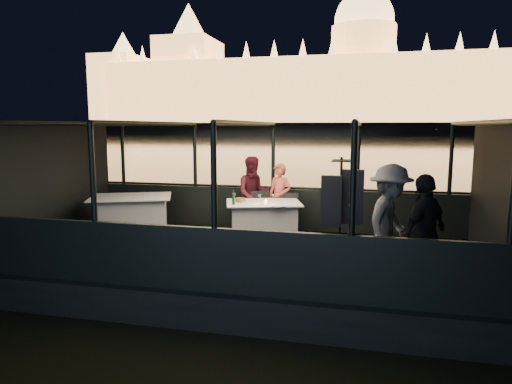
% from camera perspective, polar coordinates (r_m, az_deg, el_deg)
% --- Properties ---
extents(river_water, '(500.00, 500.00, 0.00)m').
position_cam_1_polar(river_water, '(87.75, 12.23, 6.22)').
color(river_water, black).
rests_on(river_water, ground).
extents(boat_hull, '(8.60, 4.40, 1.00)m').
position_cam_1_polar(boat_hull, '(8.39, -0.65, -10.93)').
color(boat_hull, black).
rests_on(boat_hull, river_water).
extents(boat_deck, '(8.00, 4.00, 0.04)m').
position_cam_1_polar(boat_deck, '(8.24, -0.65, -7.77)').
color(boat_deck, black).
rests_on(boat_deck, boat_hull).
extents(gunwale_port, '(8.00, 0.08, 0.90)m').
position_cam_1_polar(gunwale_port, '(10.04, 2.12, -2.12)').
color(gunwale_port, black).
rests_on(gunwale_port, boat_deck).
extents(gunwale_starboard, '(8.00, 0.08, 0.90)m').
position_cam_1_polar(gunwale_starboard, '(6.27, -5.16, -8.50)').
color(gunwale_starboard, black).
rests_on(gunwale_starboard, boat_deck).
extents(cabin_glass_port, '(8.00, 0.02, 1.40)m').
position_cam_1_polar(cabin_glass_port, '(9.90, 2.16, 4.44)').
color(cabin_glass_port, '#99B2B2').
rests_on(cabin_glass_port, gunwale_port).
extents(cabin_glass_starboard, '(8.00, 0.02, 1.40)m').
position_cam_1_polar(cabin_glass_starboard, '(6.04, -5.30, 2.01)').
color(cabin_glass_starboard, '#99B2B2').
rests_on(cabin_glass_starboard, gunwale_starboard).
extents(cabin_roof_glass, '(8.00, 4.00, 0.02)m').
position_cam_1_polar(cabin_roof_glass, '(7.92, -0.68, 8.58)').
color(cabin_roof_glass, '#99B2B2').
rests_on(cabin_roof_glass, boat_deck).
extents(end_wall_fore, '(0.02, 4.00, 2.30)m').
position_cam_1_polar(end_wall_fore, '(9.77, -24.07, 1.03)').
color(end_wall_fore, black).
rests_on(end_wall_fore, boat_deck).
extents(end_wall_aft, '(0.02, 4.00, 2.30)m').
position_cam_1_polar(end_wall_aft, '(8.04, 28.21, -0.63)').
color(end_wall_aft, black).
rests_on(end_wall_aft, boat_deck).
extents(canopy_ribs, '(8.00, 4.00, 2.30)m').
position_cam_1_polar(canopy_ribs, '(8.00, -0.66, 0.31)').
color(canopy_ribs, black).
rests_on(canopy_ribs, boat_deck).
extents(embankment, '(400.00, 140.00, 6.00)m').
position_cam_1_polar(embankment, '(217.70, 13.03, 7.53)').
color(embankment, '#423D33').
rests_on(embankment, ground).
extents(parliament_building, '(220.00, 32.00, 60.00)m').
position_cam_1_polar(parliament_building, '(184.57, 13.21, 16.16)').
color(parliament_building, '#F2D18C').
rests_on(parliament_building, embankment).
extents(dining_table_central, '(1.70, 1.43, 0.77)m').
position_cam_1_polar(dining_table_central, '(9.08, 0.94, -3.64)').
color(dining_table_central, white).
rests_on(dining_table_central, boat_deck).
extents(dining_table_aft, '(1.91, 1.67, 0.84)m').
position_cam_1_polar(dining_table_aft, '(9.68, -15.27, -3.19)').
color(dining_table_aft, silver).
rests_on(dining_table_aft, boat_deck).
extents(chair_port_left, '(0.55, 0.55, 0.88)m').
position_cam_1_polar(chair_port_left, '(9.55, 0.28, -2.66)').
color(chair_port_left, black).
rests_on(chair_port_left, boat_deck).
extents(chair_port_right, '(0.44, 0.44, 0.86)m').
position_cam_1_polar(chair_port_right, '(9.43, 3.93, -2.81)').
color(chair_port_right, black).
rests_on(chair_port_right, boat_deck).
extents(coat_stand, '(0.61, 0.55, 1.83)m').
position_cam_1_polar(coat_stand, '(6.55, 10.44, -3.81)').
color(coat_stand, black).
rests_on(coat_stand, boat_deck).
extents(person_woman_coral, '(0.62, 0.51, 1.48)m').
position_cam_1_polar(person_woman_coral, '(9.67, 2.96, -0.72)').
color(person_woman_coral, '#CB5449').
rests_on(person_woman_coral, boat_deck).
extents(person_man_maroon, '(0.95, 0.86, 1.62)m').
position_cam_1_polar(person_man_maroon, '(9.79, -0.27, -0.60)').
color(person_man_maroon, '#40111C').
rests_on(person_man_maroon, boat_deck).
extents(passenger_stripe, '(0.98, 1.27, 1.72)m').
position_cam_1_polar(passenger_stripe, '(6.91, 16.38, -3.81)').
color(passenger_stripe, silver).
rests_on(passenger_stripe, boat_deck).
extents(passenger_dark, '(0.89, 1.01, 1.63)m').
position_cam_1_polar(passenger_dark, '(6.61, 20.30, -4.53)').
color(passenger_dark, black).
rests_on(passenger_dark, boat_deck).
extents(wine_bottle, '(0.07, 0.07, 0.27)m').
position_cam_1_polar(wine_bottle, '(8.72, -2.83, -0.61)').
color(wine_bottle, '#163D1E').
rests_on(wine_bottle, dining_table_central).
extents(bread_basket, '(0.24, 0.24, 0.08)m').
position_cam_1_polar(bread_basket, '(9.03, -1.98, -1.00)').
color(bread_basket, brown).
rests_on(bread_basket, dining_table_central).
extents(amber_candle, '(0.06, 0.06, 0.08)m').
position_cam_1_polar(amber_candle, '(8.77, 1.21, -1.27)').
color(amber_candle, orange).
rests_on(amber_candle, dining_table_central).
extents(plate_near, '(0.34, 0.34, 0.02)m').
position_cam_1_polar(plate_near, '(8.55, 2.78, -1.75)').
color(plate_near, white).
rests_on(plate_near, dining_table_central).
extents(plate_far, '(0.28, 0.28, 0.01)m').
position_cam_1_polar(plate_far, '(9.03, -1.24, -1.20)').
color(plate_far, silver).
rests_on(plate_far, dining_table_central).
extents(wine_glass_white, '(0.07, 0.07, 0.21)m').
position_cam_1_polar(wine_glass_white, '(8.74, -2.78, -0.94)').
color(wine_glass_white, white).
rests_on(wine_glass_white, dining_table_central).
extents(wine_glass_red, '(0.06, 0.06, 0.17)m').
position_cam_1_polar(wine_glass_red, '(8.90, 2.16, -0.78)').
color(wine_glass_red, white).
rests_on(wine_glass_red, dining_table_central).
extents(wine_glass_empty, '(0.09, 0.09, 0.20)m').
position_cam_1_polar(wine_glass_empty, '(8.62, 0.46, -1.07)').
color(wine_glass_empty, white).
rests_on(wine_glass_empty, dining_table_central).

